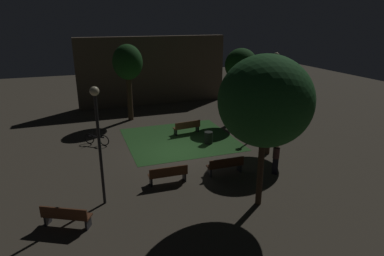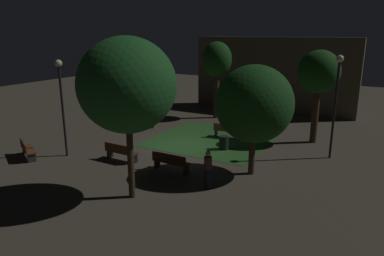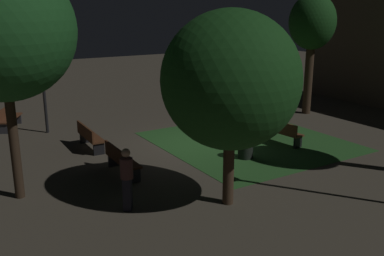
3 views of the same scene
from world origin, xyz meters
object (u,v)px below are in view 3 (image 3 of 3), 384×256
at_px(trash_bin, 245,148).
at_px(tree_right_canopy, 312,24).
at_px(tree_near_wall, 231,81).
at_px(bench_front_left, 121,159).
at_px(tree_left_canopy, 1,31).
at_px(bench_path_side, 280,131).
at_px(bench_near_trees, 89,136).
at_px(lamp_post_path_center, 40,51).
at_px(pedestrian, 127,178).
at_px(bicycle, 196,106).
at_px(bench_back_row, 8,117).

bearing_deg(trash_bin, tree_right_canopy, 118.71).
bearing_deg(tree_near_wall, bench_front_left, -154.84).
height_order(tree_left_canopy, tree_near_wall, tree_left_canopy).
bearing_deg(bench_path_side, bench_near_trees, -116.06).
bearing_deg(tree_near_wall, bench_near_trees, -165.92).
xyz_separation_m(lamp_post_path_center, pedestrian, (8.19, -0.02, -2.46)).
bearing_deg(bicycle, lamp_post_path_center, -92.01).
height_order(lamp_post_path_center, trash_bin, lamp_post_path_center).
distance_m(bench_front_left, bench_path_side, 6.28).
bearing_deg(pedestrian, bench_back_row, -172.83).
height_order(bench_front_left, tree_right_canopy, tree_right_canopy).
xyz_separation_m(bench_back_row, trash_bin, (8.16, 6.15, -0.11)).
bearing_deg(bench_front_left, bench_back_row, -164.76).
relative_size(bench_near_trees, tree_left_canopy, 0.30).
distance_m(bench_back_row, lamp_post_path_center, 3.42).
xyz_separation_m(bench_front_left, pedestrian, (2.32, -0.79, 0.37)).
distance_m(bench_back_row, tree_near_wall, 11.59).
relative_size(bench_front_left, bicycle, 1.31).
bearing_deg(bicycle, trash_bin, -18.00).
relative_size(bench_path_side, bench_back_row, 1.02).
height_order(bench_near_trees, bench_path_side, same).
bearing_deg(tree_near_wall, pedestrian, -113.42).
height_order(bench_front_left, pedestrian, pedestrian).
relative_size(bench_back_row, tree_near_wall, 0.37).
xyz_separation_m(bench_path_side, pedestrian, (2.16, -7.06, 0.37)).
bearing_deg(trash_bin, bench_near_trees, -131.94).
xyz_separation_m(tree_left_canopy, lamp_post_path_center, (-5.99, 2.19, -1.06)).
height_order(tree_left_canopy, pedestrian, tree_left_canopy).
distance_m(trash_bin, bicycle, 6.77).
distance_m(tree_near_wall, bicycle, 10.50).
relative_size(tree_right_canopy, trash_bin, 7.46).
distance_m(bench_near_trees, tree_left_canopy, 5.74).
xyz_separation_m(bench_near_trees, lamp_post_path_center, (-2.96, -0.77, 2.83)).
height_order(bench_path_side, pedestrian, pedestrian).
bearing_deg(bench_near_trees, bicycle, 113.54).
distance_m(tree_right_canopy, lamp_post_path_center, 11.93).
relative_size(tree_near_wall, trash_bin, 6.59).
bearing_deg(bench_near_trees, tree_near_wall, 14.08).
relative_size(bench_near_trees, bench_path_side, 0.98).
distance_m(tree_near_wall, lamp_post_path_center, 9.50).
height_order(bench_near_trees, bench_back_row, same).
relative_size(bench_back_row, tree_right_canopy, 0.33).
xyz_separation_m(bench_front_left, tree_near_wall, (3.34, 1.57, 2.73)).
xyz_separation_m(bench_front_left, trash_bin, (0.81, 4.14, -0.11)).
height_order(trash_bin, pedestrian, pedestrian).
distance_m(tree_right_canopy, tree_near_wall, 11.06).
height_order(tree_right_canopy, tree_near_wall, tree_right_canopy).
xyz_separation_m(bench_near_trees, tree_near_wall, (6.25, 1.57, 2.73)).
distance_m(bench_front_left, tree_near_wall, 4.58).
bearing_deg(lamp_post_path_center, tree_left_canopy, -20.05).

